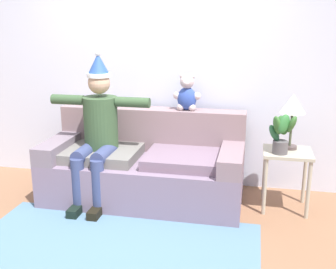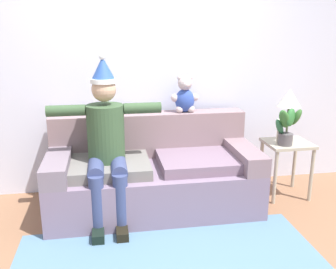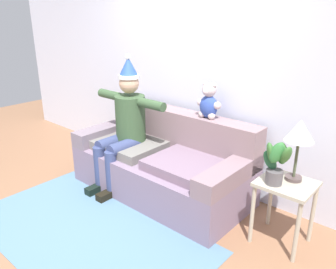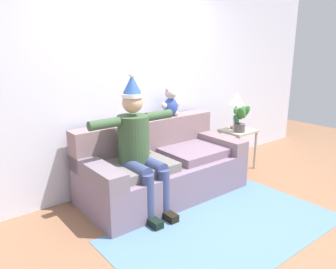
{
  "view_description": "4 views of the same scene",
  "coord_description": "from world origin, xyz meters",
  "px_view_note": "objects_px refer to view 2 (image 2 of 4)",
  "views": [
    {
      "loc": [
        1.07,
        -2.91,
        1.78
      ],
      "look_at": [
        0.28,
        0.8,
        0.74
      ],
      "focal_mm": 44.53,
      "sensor_mm": 36.0,
      "label": 1
    },
    {
      "loc": [
        -0.42,
        -2.41,
        1.7
      ],
      "look_at": [
        0.11,
        0.77,
        0.79
      ],
      "focal_mm": 39.91,
      "sensor_mm": 36.0,
      "label": 2
    },
    {
      "loc": [
        2.3,
        -1.53,
        1.93
      ],
      "look_at": [
        0.19,
        0.87,
        0.76
      ],
      "focal_mm": 35.97,
      "sensor_mm": 36.0,
      "label": 3
    },
    {
      "loc": [
        -2.28,
        -1.98,
        1.77
      ],
      "look_at": [
        0.04,
        0.93,
        0.76
      ],
      "focal_mm": 35.22,
      "sensor_mm": 36.0,
      "label": 4
    }
  ],
  "objects_px": {
    "couch": "(153,173)",
    "side_table": "(287,153)",
    "teddy_bear": "(185,96)",
    "table_lamp": "(289,101)",
    "potted_plant": "(287,126)",
    "candle_tall": "(278,128)",
    "person_seated": "(106,139)"
  },
  "relations": [
    {
      "from": "teddy_bear",
      "to": "candle_tall",
      "type": "bearing_deg",
      "value": -19.55
    },
    {
      "from": "person_seated",
      "to": "teddy_bear",
      "type": "height_order",
      "value": "person_seated"
    },
    {
      "from": "person_seated",
      "to": "table_lamp",
      "type": "relative_size",
      "value": 2.83
    },
    {
      "from": "couch",
      "to": "teddy_bear",
      "type": "height_order",
      "value": "teddy_bear"
    },
    {
      "from": "side_table",
      "to": "candle_tall",
      "type": "height_order",
      "value": "candle_tall"
    },
    {
      "from": "table_lamp",
      "to": "side_table",
      "type": "bearing_deg",
      "value": -103.95
    },
    {
      "from": "teddy_bear",
      "to": "potted_plant",
      "type": "xyz_separation_m",
      "value": [
        0.94,
        -0.39,
        -0.26
      ]
    },
    {
      "from": "teddy_bear",
      "to": "potted_plant",
      "type": "bearing_deg",
      "value": -22.27
    },
    {
      "from": "teddy_bear",
      "to": "couch",
      "type": "bearing_deg",
      "value": -142.84
    },
    {
      "from": "table_lamp",
      "to": "potted_plant",
      "type": "xyz_separation_m",
      "value": [
        -0.1,
        -0.17,
        -0.22
      ]
    },
    {
      "from": "potted_plant",
      "to": "candle_tall",
      "type": "xyz_separation_m",
      "value": [
        -0.05,
        0.07,
        -0.04
      ]
    },
    {
      "from": "couch",
      "to": "side_table",
      "type": "bearing_deg",
      "value": -0.52
    },
    {
      "from": "person_seated",
      "to": "side_table",
      "type": "bearing_deg",
      "value": 4.95
    },
    {
      "from": "side_table",
      "to": "potted_plant",
      "type": "xyz_separation_m",
      "value": [
        -0.08,
        -0.09,
        0.31
      ]
    },
    {
      "from": "table_lamp",
      "to": "candle_tall",
      "type": "height_order",
      "value": "table_lamp"
    },
    {
      "from": "couch",
      "to": "candle_tall",
      "type": "xyz_separation_m",
      "value": [
        1.27,
        -0.03,
        0.41
      ]
    },
    {
      "from": "side_table",
      "to": "potted_plant",
      "type": "height_order",
      "value": "potted_plant"
    },
    {
      "from": "table_lamp",
      "to": "potted_plant",
      "type": "bearing_deg",
      "value": -119.43
    },
    {
      "from": "table_lamp",
      "to": "person_seated",
      "type": "bearing_deg",
      "value": -172.58
    },
    {
      "from": "couch",
      "to": "teddy_bear",
      "type": "xyz_separation_m",
      "value": [
        0.38,
        0.29,
        0.71
      ]
    },
    {
      "from": "couch",
      "to": "side_table",
      "type": "xyz_separation_m",
      "value": [
        1.4,
        -0.01,
        0.14
      ]
    },
    {
      "from": "couch",
      "to": "side_table",
      "type": "height_order",
      "value": "couch"
    },
    {
      "from": "side_table",
      "to": "table_lamp",
      "type": "xyz_separation_m",
      "value": [
        0.02,
        0.08,
        0.53
      ]
    },
    {
      "from": "couch",
      "to": "teddy_bear",
      "type": "bearing_deg",
      "value": 37.16
    },
    {
      "from": "side_table",
      "to": "candle_tall",
      "type": "xyz_separation_m",
      "value": [
        -0.13,
        -0.02,
        0.28
      ]
    },
    {
      "from": "teddy_bear",
      "to": "candle_tall",
      "type": "height_order",
      "value": "teddy_bear"
    },
    {
      "from": "couch",
      "to": "teddy_bear",
      "type": "distance_m",
      "value": 0.85
    },
    {
      "from": "table_lamp",
      "to": "potted_plant",
      "type": "height_order",
      "value": "table_lamp"
    },
    {
      "from": "potted_plant",
      "to": "couch",
      "type": "bearing_deg",
      "value": 175.59
    },
    {
      "from": "candle_tall",
      "to": "side_table",
      "type": "bearing_deg",
      "value": 9.01
    },
    {
      "from": "side_table",
      "to": "potted_plant",
      "type": "distance_m",
      "value": 0.33
    },
    {
      "from": "couch",
      "to": "potted_plant",
      "type": "bearing_deg",
      "value": -4.41
    }
  ]
}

